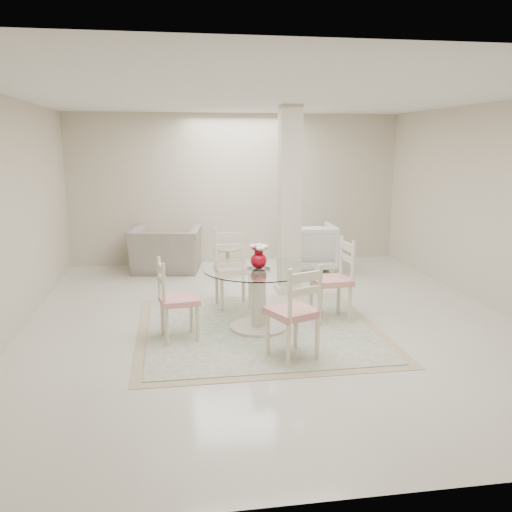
{
  "coord_description": "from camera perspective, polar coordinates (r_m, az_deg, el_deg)",
  "views": [
    {
      "loc": [
        -1.21,
        -6.35,
        2.17
      ],
      "look_at": [
        -0.22,
        -0.11,
        0.85
      ],
      "focal_mm": 38.0,
      "sensor_mm": 36.0,
      "label": 1
    }
  ],
  "objects": [
    {
      "name": "column",
      "position": [
        7.88,
        3.55,
        5.8
      ],
      "size": [
        0.3,
        0.3,
        2.7
      ],
      "primitive_type": "cube",
      "color": "beige",
      "rests_on": "ground"
    },
    {
      "name": "dining_table",
      "position": [
        6.38,
        0.28,
        -4.5
      ],
      "size": [
        1.29,
        1.29,
        0.75
      ],
      "rotation": [
        0.0,
        0.0,
        0.21
      ],
      "color": "beige",
      "rests_on": "ground"
    },
    {
      "name": "dining_chair_west",
      "position": [
        6.06,
        -8.75,
        -3.95
      ],
      "size": [
        0.47,
        0.47,
        1.02
      ],
      "rotation": [
        0.0,
        0.0,
        1.73
      ],
      "color": "beige",
      "rests_on": "ground"
    },
    {
      "name": "ground",
      "position": [
        6.82,
        1.65,
        -6.76
      ],
      "size": [
        7.0,
        7.0,
        0.0
      ],
      "primitive_type": "plane",
      "color": "silver",
      "rests_on": "ground"
    },
    {
      "name": "red_vase",
      "position": [
        6.25,
        0.32,
        0.04
      ],
      "size": [
        0.22,
        0.21,
        0.29
      ],
      "color": "#A30515",
      "rests_on": "dining_table"
    },
    {
      "name": "side_table",
      "position": [
        8.97,
        -3.0,
        -0.77
      ],
      "size": [
        0.46,
        0.46,
        0.48
      ],
      "color": "tan",
      "rests_on": "ground"
    },
    {
      "name": "armchair_white",
      "position": [
        9.4,
        5.52,
        0.94
      ],
      "size": [
        0.92,
        0.95,
        0.82
      ],
      "primitive_type": "imported",
      "rotation": [
        0.0,
        0.0,
        3.09
      ],
      "color": "white",
      "rests_on": "ground"
    },
    {
      "name": "dining_chair_north",
      "position": [
        7.26,
        -2.57,
        -0.67
      ],
      "size": [
        0.5,
        0.5,
        1.15
      ],
      "rotation": [
        0.0,
        0.0,
        0.09
      ],
      "color": "beige",
      "rests_on": "ground"
    },
    {
      "name": "dining_chair_south",
      "position": [
        5.43,
        4.33,
        -5.24
      ],
      "size": [
        0.58,
        0.58,
        1.11
      ],
      "rotation": [
        0.0,
        0.0,
        3.55
      ],
      "color": "#F5ECCA",
      "rests_on": "ground"
    },
    {
      "name": "room_shell",
      "position": [
        6.48,
        1.75,
        9.01
      ],
      "size": [
        6.02,
        7.02,
        2.71
      ],
      "color": "beige",
      "rests_on": "ground"
    },
    {
      "name": "area_rug",
      "position": [
        6.49,
        0.28,
        -7.66
      ],
      "size": [
        2.84,
        2.84,
        0.02
      ],
      "color": "tan",
      "rests_on": "ground"
    },
    {
      "name": "dining_chair_east",
      "position": [
        6.74,
        8.46,
        -1.83
      ],
      "size": [
        0.48,
        0.48,
        1.13
      ],
      "rotation": [
        0.0,
        0.0,
        -1.51
      ],
      "color": "beige",
      "rests_on": "ground"
    },
    {
      "name": "recliner_taupe",
      "position": [
        9.42,
        -9.49,
        0.67
      ],
      "size": [
        1.31,
        1.19,
        0.76
      ],
      "primitive_type": "imported",
      "rotation": [
        0.0,
        0.0,
        2.98
      ],
      "color": "gray",
      "rests_on": "ground"
    }
  ]
}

